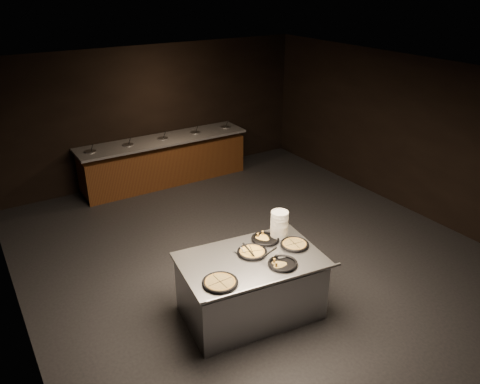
# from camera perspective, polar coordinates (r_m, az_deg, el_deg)

# --- Properties ---
(room) EXTENTS (7.02, 8.02, 2.92)m
(room) POSITION_cam_1_polar(r_m,az_deg,el_deg) (7.08, 2.00, 2.20)
(room) COLOR black
(room) RESTS_ON ground
(salad_bar) EXTENTS (3.70, 0.83, 1.18)m
(salad_bar) POSITION_cam_1_polar(r_m,az_deg,el_deg) (10.38, -9.11, 3.45)
(salad_bar) COLOR #522F13
(salad_bar) RESTS_ON ground
(serving_counter) EXTENTS (1.96, 1.39, 0.87)m
(serving_counter) POSITION_cam_1_polar(r_m,az_deg,el_deg) (6.33, 1.31, -11.55)
(serving_counter) COLOR #ACAFB3
(serving_counter) RESTS_ON ground
(plate_stack) EXTENTS (0.24, 0.24, 0.37)m
(plate_stack) POSITION_cam_1_polar(r_m,az_deg,el_deg) (6.50, 4.82, -3.92)
(plate_stack) COLOR silver
(plate_stack) RESTS_ON serving_counter
(pan_veggie_whole) EXTENTS (0.43, 0.43, 0.04)m
(pan_veggie_whole) POSITION_cam_1_polar(r_m,az_deg,el_deg) (5.62, -2.44, -10.94)
(pan_veggie_whole) COLOR black
(pan_veggie_whole) RESTS_ON serving_counter
(pan_cheese_whole) EXTENTS (0.40, 0.40, 0.04)m
(pan_cheese_whole) POSITION_cam_1_polar(r_m,az_deg,el_deg) (6.17, 1.48, -7.31)
(pan_cheese_whole) COLOR black
(pan_cheese_whole) RESTS_ON serving_counter
(pan_cheese_slices_a) EXTENTS (0.39, 0.39, 0.04)m
(pan_cheese_slices_a) POSITION_cam_1_polar(r_m,az_deg,el_deg) (6.47, 3.11, -5.70)
(pan_cheese_slices_a) COLOR black
(pan_cheese_slices_a) RESTS_ON serving_counter
(pan_cheese_slices_b) EXTENTS (0.38, 0.38, 0.04)m
(pan_cheese_slices_b) POSITION_cam_1_polar(r_m,az_deg,el_deg) (5.97, 5.24, -8.67)
(pan_cheese_slices_b) COLOR black
(pan_cheese_slices_b) RESTS_ON serving_counter
(pan_veggie_slices) EXTENTS (0.39, 0.39, 0.04)m
(pan_veggie_slices) POSITION_cam_1_polar(r_m,az_deg,el_deg) (6.38, 6.66, -6.34)
(pan_veggie_slices) COLOR black
(pan_veggie_slices) RESTS_ON serving_counter
(server_left) EXTENTS (0.16, 0.32, 0.16)m
(server_left) POSITION_cam_1_polar(r_m,az_deg,el_deg) (6.11, 0.66, -7.06)
(server_left) COLOR #ACAFB3
(server_left) RESTS_ON serving_counter
(server_right) EXTENTS (0.36, 0.13, 0.17)m
(server_right) POSITION_cam_1_polar(r_m,az_deg,el_deg) (6.03, 3.98, -7.50)
(server_right) COLOR #ACAFB3
(server_right) RESTS_ON serving_counter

